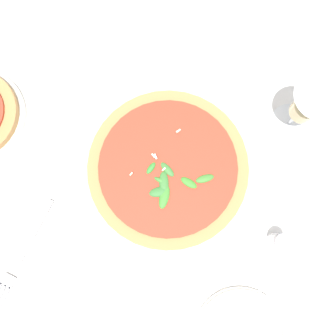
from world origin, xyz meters
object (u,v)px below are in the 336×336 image
at_px(side_plate_white, 241,335).
at_px(shaker_pepper, 279,242).
at_px(pizza_arugula_main, 168,169).
at_px(fork, 24,251).
at_px(wine_glass, 308,106).

xyz_separation_m(side_plate_white, shaker_pepper, (-0.18, -0.01, 0.02)).
bearing_deg(side_plate_white, pizza_arugula_main, -132.63).
bearing_deg(pizza_arugula_main, shaker_pepper, 79.86).
xyz_separation_m(fork, shaker_pepper, (-0.21, 0.43, 0.03)).
bearing_deg(shaker_pepper, fork, -63.84).
bearing_deg(wine_glass, shaker_pepper, 14.09).
distance_m(pizza_arugula_main, shaker_pepper, 0.24).
bearing_deg(side_plate_white, fork, -86.49).
height_order(pizza_arugula_main, wine_glass, wine_glass).
height_order(side_plate_white, shaker_pepper, shaker_pepper).
bearing_deg(pizza_arugula_main, wine_glass, 135.73).
relative_size(side_plate_white, shaker_pepper, 2.58).
distance_m(pizza_arugula_main, fork, 0.31).
xyz_separation_m(pizza_arugula_main, wine_glass, (-0.19, 0.18, 0.09)).
bearing_deg(shaker_pepper, side_plate_white, 1.59).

